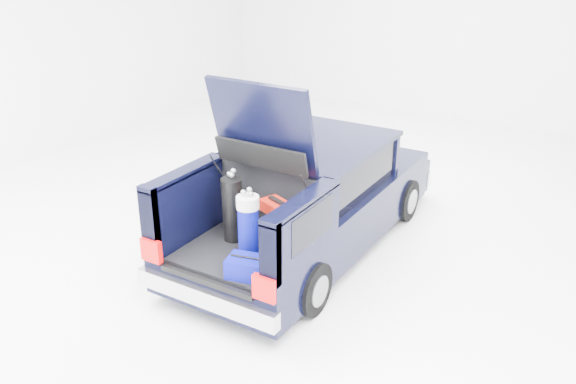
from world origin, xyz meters
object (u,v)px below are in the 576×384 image
Objects in this scene: red_suitcase at (276,226)px; blue_duffel at (249,267)px; black_golf_bag at (233,209)px; car at (312,197)px; blue_golf_bag at (248,227)px.

red_suitcase is 1.23× the size of blue_duffel.
red_suitcase is 0.56m from black_golf_bag.
red_suitcase is (0.28, -1.33, 0.22)m from car.
blue_duffel is (0.22, -0.33, -0.27)m from blue_golf_bag.
blue_golf_bag is (0.14, -1.66, 0.30)m from car.
red_suitcase is 0.74× the size of blue_golf_bag.
car is at bearing 86.94° from blue_duffel.
blue_duffel is at bearing -61.19° from red_suitcase.
blue_golf_bag is at bearing -56.88° from black_golf_bag.
black_golf_bag is at bearing -150.58° from red_suitcase.
black_golf_bag is (-0.55, -0.07, 0.10)m from red_suitcase.
red_suitcase is at bearing -16.68° from black_golf_bag.
blue_golf_bag is 0.48m from blue_duffel.
car is at bearing 70.65° from blue_golf_bag.
car is 5.38× the size of black_golf_bag.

